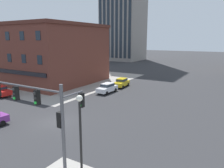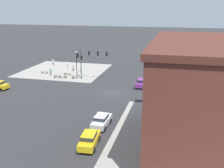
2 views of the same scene
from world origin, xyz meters
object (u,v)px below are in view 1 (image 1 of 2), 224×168
Objects in this scene: traffic_signal_main at (45,115)px; car_main_northbound_near at (122,82)px; car_cross_westbound at (107,88)px; street_lamp_corner_near at (81,136)px; car_main_northbound_far at (0,90)px.

car_main_northbound_near is (-9.76, 27.92, -3.75)m from traffic_signal_main.
traffic_signal_main is at bearing -70.72° from car_main_northbound_near.
car_main_northbound_near is at bearing 91.27° from car_cross_westbound.
car_cross_westbound is at bearing 113.24° from traffic_signal_main.
street_lamp_corner_near is at bearing -61.38° from car_cross_westbound.
car_main_northbound_far is at bearing -142.40° from car_cross_westbound.
car_main_northbound_near is 21.39m from car_main_northbound_far.
car_main_northbound_near is 1.02× the size of car_cross_westbound.
traffic_signal_main is 26.65m from car_main_northbound_far.
street_lamp_corner_near is 30.31m from car_main_northbound_near.
car_cross_westbound is (-12.07, 22.13, -2.89)m from street_lamp_corner_near.
traffic_signal_main reaches higher than street_lamp_corner_near.
car_main_northbound_near is 1.01× the size of car_main_northbound_far.
traffic_signal_main is 29.81m from car_main_northbound_near.
car_main_northbound_near is at bearing 109.28° from traffic_signal_main.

